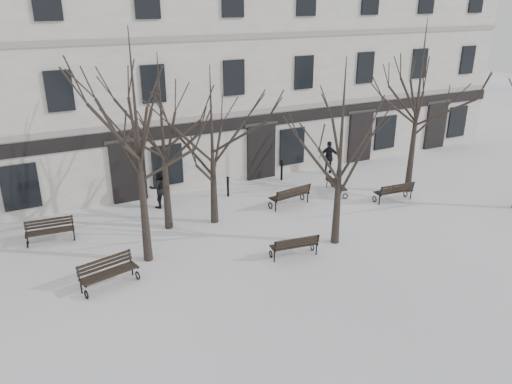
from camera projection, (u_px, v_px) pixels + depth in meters
ground at (277, 256)px, 18.64m from camera, size 100.00×100.00×0.00m
building at (162, 66)px, 27.35m from camera, size 40.40×10.20×11.40m
tree_1 at (136, 123)px, 16.53m from camera, size 5.76×5.76×8.23m
tree_2 at (342, 132)px, 18.10m from camera, size 4.99×4.99×7.13m
tree_4 at (162, 123)px, 19.34m from camera, size 5.00×5.00×7.14m
tree_5 at (212, 128)px, 19.99m from camera, size 4.65×4.65×6.64m
tree_6 at (419, 88)px, 23.03m from camera, size 5.73×5.73×8.18m
bench_0 at (108, 272)px, 16.56m from camera, size 2.01×1.10×0.97m
bench_1 at (295, 245)px, 18.42m from camera, size 1.85×0.90×0.90m
bench_2 at (394, 191)px, 23.48m from camera, size 1.94×0.85×0.95m
bench_3 at (50, 230)px, 19.60m from camera, size 1.86×0.83×0.91m
bench_4 at (290, 195)px, 22.92m from camera, size 2.06×0.97×1.00m
bench_5 at (335, 184)px, 24.48m from camera, size 1.06×1.82×0.87m
bollard_a at (228, 186)px, 24.04m from camera, size 0.13×0.13×1.02m
bollard_b at (282, 169)px, 26.19m from camera, size 0.14×0.14×1.13m
pedestrian_b at (161, 207)px, 23.01m from camera, size 0.94×0.74×1.91m
pedestrian_c at (328, 173)px, 27.46m from camera, size 1.14×0.87×1.80m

